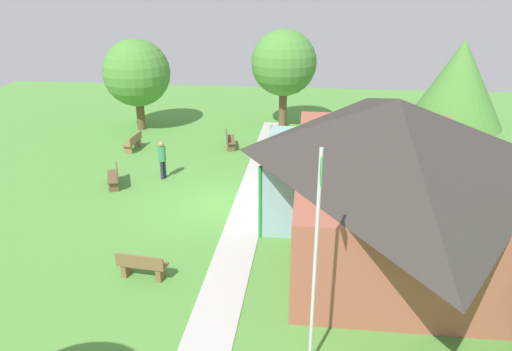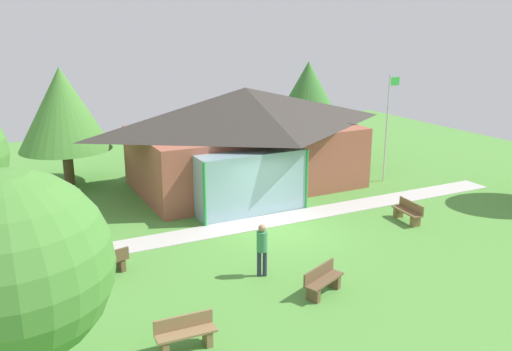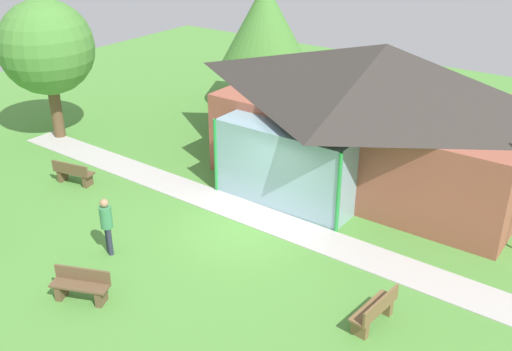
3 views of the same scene
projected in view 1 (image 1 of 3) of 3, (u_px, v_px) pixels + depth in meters
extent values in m
plane|color=#54933D|center=(223.00, 206.00, 18.70)|extent=(44.00, 44.00, 0.00)
cube|color=#A35642|center=(388.00, 195.00, 16.22)|extent=(10.38, 6.25, 2.91)
pyramid|color=#38332D|center=(396.00, 128.00, 15.29)|extent=(11.38, 7.25, 1.89)
cube|color=#8CB2BF|center=(282.00, 177.00, 18.08)|extent=(4.67, 1.20, 2.62)
cylinder|color=green|center=(271.00, 155.00, 20.29)|extent=(0.12, 0.12, 2.62)
cylinder|color=green|center=(260.00, 203.00, 16.00)|extent=(0.12, 0.12, 2.62)
cube|color=#BCB7B2|center=(249.00, 207.00, 18.59)|extent=(23.43, 1.62, 0.03)
cylinder|color=silver|center=(315.00, 267.00, 10.03)|extent=(0.08, 0.08, 5.36)
cube|color=green|center=(321.00, 171.00, 8.86)|extent=(0.60, 0.02, 0.40)
cube|color=olive|center=(132.00, 142.00, 24.61)|extent=(1.52, 0.53, 0.06)
cube|color=olive|center=(128.00, 150.00, 24.21)|extent=(0.18, 0.41, 0.39)
cube|color=olive|center=(137.00, 143.00, 25.21)|extent=(0.18, 0.41, 0.39)
cube|color=olive|center=(135.00, 138.00, 24.50)|extent=(1.50, 0.15, 0.36)
cube|color=brown|center=(113.00, 176.00, 20.32)|extent=(1.55, 0.99, 0.06)
cube|color=brown|center=(114.00, 187.00, 19.94)|extent=(0.30, 0.43, 0.39)
cube|color=brown|center=(113.00, 177.00, 20.91)|extent=(0.30, 0.43, 0.39)
cube|color=brown|center=(117.00, 171.00, 20.29)|extent=(1.41, 0.63, 0.36)
cube|color=brown|center=(231.00, 139.00, 24.93)|extent=(1.56, 0.75, 0.06)
cube|color=brown|center=(230.00, 141.00, 25.54)|extent=(0.24, 0.42, 0.39)
cube|color=brown|center=(231.00, 148.00, 24.53)|extent=(0.24, 0.42, 0.39)
cube|color=brown|center=(227.00, 136.00, 24.83)|extent=(1.48, 0.37, 0.36)
cube|color=brown|center=(143.00, 264.00, 14.15)|extent=(0.59, 1.54, 0.06)
cube|color=brown|center=(126.00, 269.00, 14.35)|extent=(0.41, 0.20, 0.39)
cube|color=brown|center=(161.00, 273.00, 14.14)|extent=(0.41, 0.20, 0.39)
cube|color=brown|center=(139.00, 261.00, 13.89)|extent=(0.21, 1.50, 0.36)
cylinder|color=#2D3347|center=(162.00, 170.00, 21.06)|extent=(0.14, 0.14, 0.85)
cylinder|color=#2D3347|center=(165.00, 169.00, 21.20)|extent=(0.14, 0.14, 0.85)
cylinder|color=#3F8C59|center=(162.00, 154.00, 20.84)|extent=(0.34, 0.34, 0.65)
sphere|color=tan|center=(161.00, 144.00, 20.66)|extent=(0.24, 0.24, 0.24)
cylinder|color=brown|center=(141.00, 113.00, 27.79)|extent=(0.47, 0.47, 1.90)
sphere|color=#4C8C38|center=(137.00, 73.00, 26.88)|extent=(3.78, 3.78, 3.78)
cylinder|color=brown|center=(283.00, 107.00, 28.15)|extent=(0.47, 0.47, 2.38)
sphere|color=#4C8C38|center=(284.00, 63.00, 27.14)|extent=(3.76, 3.76, 3.76)
cylinder|color=brown|center=(449.00, 142.00, 23.13)|extent=(0.50, 0.50, 1.81)
cone|color=#4C8C38|center=(459.00, 83.00, 22.01)|extent=(4.41, 4.41, 3.97)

